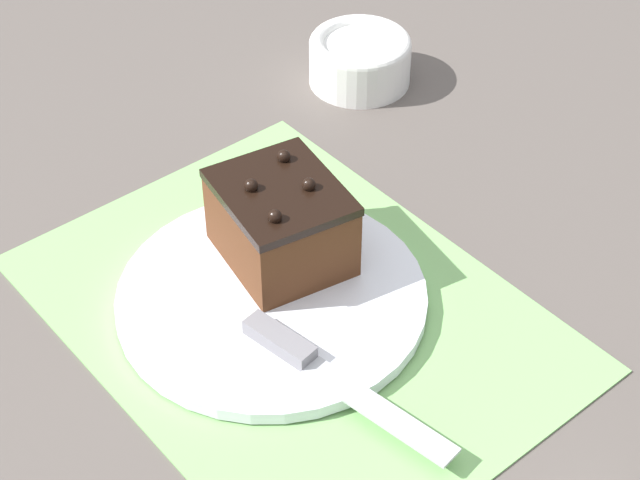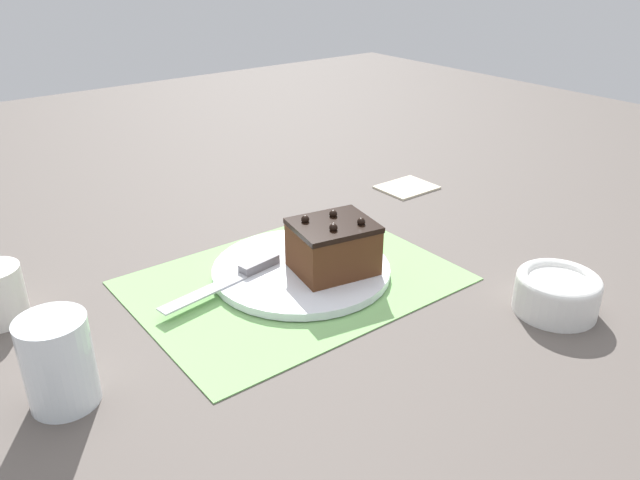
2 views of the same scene
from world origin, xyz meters
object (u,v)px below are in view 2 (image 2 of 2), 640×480
serving_knife (242,273)px  drinking_glass (58,362)px  cake_plate (301,270)px  chocolate_cake (333,246)px  small_bowl (557,292)px

serving_knife → drinking_glass: drinking_glass is taller
drinking_glass → serving_knife: bearing=-160.6°
cake_plate → chocolate_cake: chocolate_cake is taller
cake_plate → small_bowl: small_bowl is taller
chocolate_cake → small_bowl: bearing=125.8°
serving_knife → cake_plate: bearing=-116.5°
serving_knife → small_bowl: (-0.31, 0.32, 0.01)m
serving_knife → small_bowl: 0.44m
chocolate_cake → small_bowl: 0.32m
cake_plate → drinking_glass: size_ratio=2.53×
drinking_glass → cake_plate: bearing=-168.9°
cake_plate → chocolate_cake: (-0.03, 0.04, 0.04)m
drinking_glass → small_bowl: 0.63m
cake_plate → small_bowl: (-0.22, 0.29, 0.02)m
small_bowl → serving_knife: bearing=-46.5°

